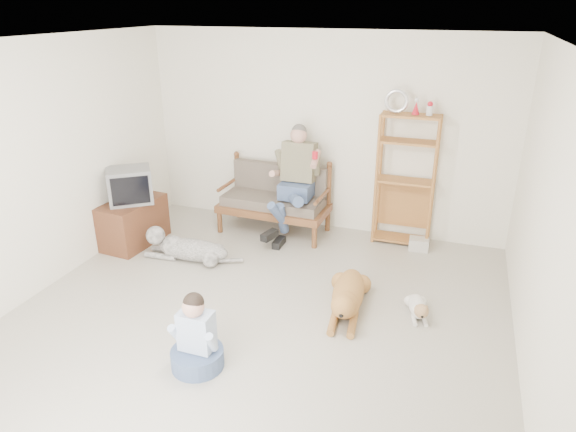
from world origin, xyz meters
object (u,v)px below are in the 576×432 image
at_px(loveseat, 275,197).
at_px(golden_retriever, 347,296).
at_px(etagere, 405,179).
at_px(tv_stand, 133,222).

distance_m(loveseat, golden_retriever, 2.25).
relative_size(etagere, golden_retriever, 1.52).
distance_m(loveseat, tv_stand, 1.95).
bearing_deg(golden_retriever, tv_stand, 161.61).
xyz_separation_m(tv_stand, golden_retriever, (3.07, -0.68, -0.14)).
bearing_deg(loveseat, tv_stand, -145.73).
distance_m(etagere, tv_stand, 3.63).
relative_size(tv_stand, golden_retriever, 0.70).
height_order(etagere, tv_stand, etagere).
relative_size(etagere, tv_stand, 2.16).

